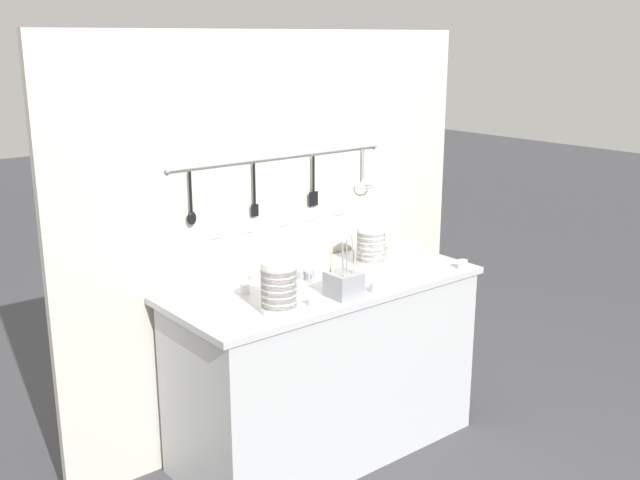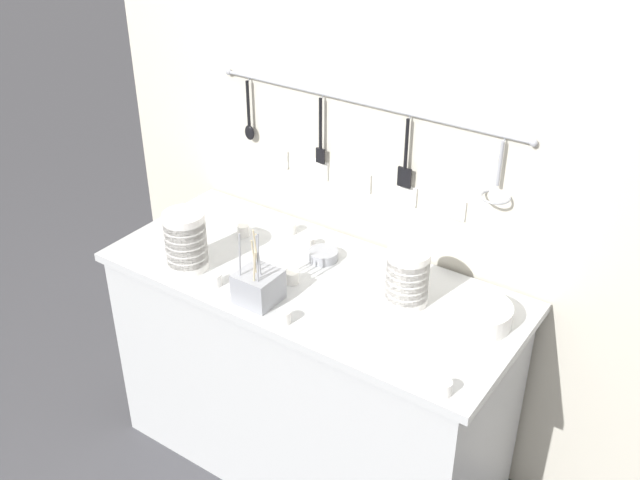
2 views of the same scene
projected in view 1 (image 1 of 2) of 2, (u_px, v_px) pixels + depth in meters
ground_plane at (324, 447)px, 3.60m from camera, size 20.00×20.00×0.00m
counter at (325, 367)px, 3.49m from camera, size 1.46×0.63×0.84m
back_wall at (279, 238)px, 3.60m from camera, size 2.26×0.11×1.94m
bowl_stack_nested_right at (279, 287)px, 2.97m from camera, size 0.14×0.14×0.21m
bowl_stack_wide_centre at (371, 245)px, 3.60m from camera, size 0.14×0.14×0.19m
plate_stack at (401, 248)px, 3.78m from camera, size 0.21×0.21×0.06m
steel_mixing_bowl at (303, 272)px, 3.45m from camera, size 0.11×0.11×0.04m
cutlery_caddy at (344, 284)px, 3.17m from camera, size 0.13×0.13×0.27m
cup_edge_near at (256, 276)px, 3.38m from camera, size 0.04×0.04×0.04m
cup_centre at (313, 301)px, 3.07m from camera, size 0.04×0.04×0.04m
cup_front_left at (327, 282)px, 3.31m from camera, size 0.04×0.04×0.04m
cup_back_left at (463, 264)px, 3.56m from camera, size 0.04×0.04×0.04m
cup_by_caddy at (283, 274)px, 3.42m from camera, size 0.04×0.04×0.04m
cup_front_right at (244, 289)px, 3.22m from camera, size 0.04×0.04×0.04m
cup_edge_far at (375, 287)px, 3.23m from camera, size 0.04×0.04×0.04m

